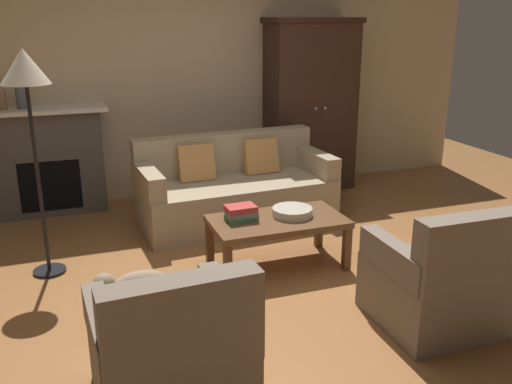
{
  "coord_description": "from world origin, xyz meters",
  "views": [
    {
      "loc": [
        -1.41,
        -3.69,
        2.01
      ],
      "look_at": [
        0.14,
        0.6,
        0.55
      ],
      "focal_mm": 38.85,
      "sensor_mm": 36.0,
      "label": 1
    }
  ],
  "objects_px": {
    "couch": "(234,191)",
    "mantel_vase_slate": "(21,97)",
    "armoire": "(310,105)",
    "book_stack": "(241,213)",
    "dog": "(136,288)",
    "coffee_table": "(277,225)",
    "armchair_near_right": "(440,283)",
    "fireplace": "(48,160)",
    "armchair_near_left": "(172,356)",
    "fruit_bowl": "(292,212)",
    "floor_lamp": "(26,81)"
  },
  "relations": [
    {
      "from": "couch",
      "to": "mantel_vase_slate",
      "type": "xyz_separation_m",
      "value": [
        -1.92,
        0.88,
        0.92
      ]
    },
    {
      "from": "armoire",
      "to": "book_stack",
      "type": "bearing_deg",
      "value": -128.11
    },
    {
      "from": "book_stack",
      "to": "dog",
      "type": "xyz_separation_m",
      "value": [
        -0.94,
        -0.55,
        -0.24
      ]
    },
    {
      "from": "coffee_table",
      "to": "book_stack",
      "type": "distance_m",
      "value": 0.32
    },
    {
      "from": "armchair_near_right",
      "to": "book_stack",
      "type": "bearing_deg",
      "value": 126.36
    },
    {
      "from": "fireplace",
      "to": "armchair_near_left",
      "type": "height_order",
      "value": "fireplace"
    },
    {
      "from": "fireplace",
      "to": "fruit_bowl",
      "type": "bearing_deg",
      "value": -46.9
    },
    {
      "from": "couch",
      "to": "floor_lamp",
      "type": "relative_size",
      "value": 1.1
    },
    {
      "from": "book_stack",
      "to": "floor_lamp",
      "type": "distance_m",
      "value": 1.9
    },
    {
      "from": "book_stack",
      "to": "armchair_near_right",
      "type": "height_order",
      "value": "armchair_near_right"
    },
    {
      "from": "couch",
      "to": "dog",
      "type": "distance_m",
      "value": 2.04
    },
    {
      "from": "armoire",
      "to": "dog",
      "type": "xyz_separation_m",
      "value": [
        -2.43,
        -2.45,
        -0.75
      ]
    },
    {
      "from": "armoire",
      "to": "book_stack",
      "type": "height_order",
      "value": "armoire"
    },
    {
      "from": "book_stack",
      "to": "couch",
      "type": "bearing_deg",
      "value": 75.14
    },
    {
      "from": "fireplace",
      "to": "coffee_table",
      "type": "distance_m",
      "value": 2.7
    },
    {
      "from": "fruit_bowl",
      "to": "dog",
      "type": "distance_m",
      "value": 1.47
    },
    {
      "from": "couch",
      "to": "floor_lamp",
      "type": "distance_m",
      "value": 2.26
    },
    {
      "from": "fruit_bowl",
      "to": "dog",
      "type": "bearing_deg",
      "value": -159.6
    },
    {
      "from": "book_stack",
      "to": "fireplace",
      "type": "bearing_deg",
      "value": 126.42
    },
    {
      "from": "fireplace",
      "to": "armchair_near_left",
      "type": "xyz_separation_m",
      "value": [
        0.57,
        -3.5,
        -0.25
      ]
    },
    {
      "from": "couch",
      "to": "fruit_bowl",
      "type": "bearing_deg",
      "value": -82.49
    },
    {
      "from": "couch",
      "to": "coffee_table",
      "type": "bearing_deg",
      "value": -89.67
    },
    {
      "from": "armoire",
      "to": "dog",
      "type": "bearing_deg",
      "value": -134.68
    },
    {
      "from": "fruit_bowl",
      "to": "armchair_near_left",
      "type": "xyz_separation_m",
      "value": [
        -1.32,
        -1.48,
        -0.14
      ]
    },
    {
      "from": "coffee_table",
      "to": "armchair_near_right",
      "type": "bearing_deg",
      "value": -61.62
    },
    {
      "from": "armoire",
      "to": "floor_lamp",
      "type": "height_order",
      "value": "armoire"
    },
    {
      "from": "fireplace",
      "to": "book_stack",
      "type": "xyz_separation_m",
      "value": [
        1.46,
        -1.98,
        -0.09
      ]
    },
    {
      "from": "fruit_bowl",
      "to": "book_stack",
      "type": "relative_size",
      "value": 1.3
    },
    {
      "from": "couch",
      "to": "fruit_bowl",
      "type": "distance_m",
      "value": 1.14
    },
    {
      "from": "fireplace",
      "to": "mantel_vase_slate",
      "type": "distance_m",
      "value": 0.69
    },
    {
      "from": "couch",
      "to": "book_stack",
      "type": "distance_m",
      "value": 1.12
    },
    {
      "from": "armoire",
      "to": "mantel_vase_slate",
      "type": "distance_m",
      "value": 3.14
    },
    {
      "from": "armoire",
      "to": "armchair_near_left",
      "type": "xyz_separation_m",
      "value": [
        -2.38,
        -3.42,
        -0.68
      ]
    },
    {
      "from": "couch",
      "to": "book_stack",
      "type": "relative_size",
      "value": 7.67
    },
    {
      "from": "floor_lamp",
      "to": "armoire",
      "type": "bearing_deg",
      "value": 25.83
    },
    {
      "from": "dog",
      "to": "fireplace",
      "type": "bearing_deg",
      "value": 101.7
    },
    {
      "from": "book_stack",
      "to": "fruit_bowl",
      "type": "bearing_deg",
      "value": -5.81
    },
    {
      "from": "couch",
      "to": "mantel_vase_slate",
      "type": "bearing_deg",
      "value": 155.31
    },
    {
      "from": "fireplace",
      "to": "couch",
      "type": "bearing_deg",
      "value": -27.36
    },
    {
      "from": "dog",
      "to": "mantel_vase_slate",
      "type": "bearing_deg",
      "value": 105.65
    },
    {
      "from": "fireplace",
      "to": "coffee_table",
      "type": "height_order",
      "value": "fireplace"
    },
    {
      "from": "armoire",
      "to": "couch",
      "type": "distance_m",
      "value": 1.61
    },
    {
      "from": "fireplace",
      "to": "mantel_vase_slate",
      "type": "height_order",
      "value": "mantel_vase_slate"
    },
    {
      "from": "fruit_bowl",
      "to": "mantel_vase_slate",
      "type": "xyz_separation_m",
      "value": [
        -2.07,
        2.0,
        0.78
      ]
    },
    {
      "from": "couch",
      "to": "coffee_table",
      "type": "relative_size",
      "value": 1.78
    },
    {
      "from": "fireplace",
      "to": "dog",
      "type": "relative_size",
      "value": 2.19
    },
    {
      "from": "book_stack",
      "to": "armchair_near_left",
      "type": "relative_size",
      "value": 0.29
    },
    {
      "from": "couch",
      "to": "armchair_near_right",
      "type": "xyz_separation_m",
      "value": [
        0.67,
        -2.38,
        -0.0
      ]
    },
    {
      "from": "book_stack",
      "to": "armchair_near_right",
      "type": "distance_m",
      "value": 1.63
    },
    {
      "from": "mantel_vase_slate",
      "to": "floor_lamp",
      "type": "distance_m",
      "value": 1.55
    }
  ]
}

